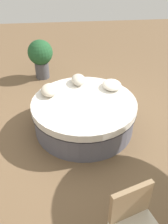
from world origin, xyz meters
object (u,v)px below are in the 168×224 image
round_bed (84,114)px  throw_pillow_0 (112,85)px  planter (41,56)px  throw_pillow_2 (49,90)px  patio_chair (135,220)px  throw_pillow_1 (78,80)px

round_bed → throw_pillow_0: throw_pillow_0 is taller
planter → throw_pillow_0: bearing=39.3°
throw_pillow_2 → patio_chair: patio_chair is taller
round_bed → patio_chair: (2.39, 0.32, 0.23)m
throw_pillow_1 → planter: bearing=-151.6°
throw_pillow_0 → patio_chair: (2.83, -0.31, -0.15)m
planter → round_bed: bearing=21.4°
round_bed → throw_pillow_2: 0.84m
round_bed → throw_pillow_2: bearing=-118.6°
throw_pillow_1 → planter: (-1.62, -0.88, -0.08)m
round_bed → throw_pillow_0: 0.86m
throw_pillow_0 → throw_pillow_1: 0.73m
round_bed → throw_pillow_2: size_ratio=4.42×
patio_chair → planter: bearing=-93.2°
round_bed → planter: planter is taller
throw_pillow_1 → throw_pillow_2: 0.71m
round_bed → throw_pillow_1: bearing=-176.5°
patio_chair → throw_pillow_1: bearing=-101.2°
round_bed → throw_pillow_1: size_ratio=4.70×
round_bed → planter: 2.54m
throw_pillow_0 → patio_chair: patio_chair is taller
round_bed → throw_pillow_1: throw_pillow_1 is taller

